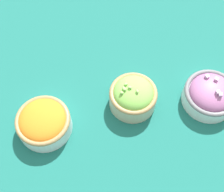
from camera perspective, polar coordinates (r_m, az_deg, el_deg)
ground_plane at (r=0.81m, az=-0.00°, el=-1.01°), size 3.00×3.00×0.00m
bowl_lettuce at (r=0.78m, az=3.87°, el=0.04°), size 0.12×0.12×0.08m
bowl_carrots at (r=0.76m, az=-12.42°, el=-4.67°), size 0.13×0.13×0.07m
bowl_red_onion at (r=0.82m, az=17.54°, el=0.29°), size 0.13×0.13×0.07m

